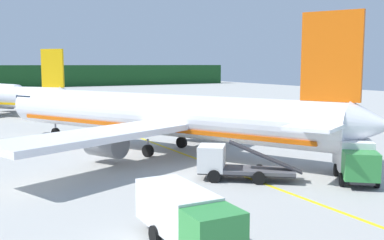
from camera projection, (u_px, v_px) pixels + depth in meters
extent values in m
cylinder|color=white|center=(152.00, 114.00, 42.34)|extent=(20.14, 33.62, 3.80)
cone|color=white|center=(23.00, 104.00, 52.82)|extent=(4.31, 3.81, 3.61)
cone|color=white|center=(373.00, 125.00, 31.59)|extent=(4.35, 4.34, 3.23)
cube|color=#192333|center=(35.00, 97.00, 51.52)|extent=(3.98, 3.63, 0.60)
cube|color=white|center=(97.00, 135.00, 33.76)|extent=(16.64, 10.39, 0.50)
cylinder|color=slate|center=(106.00, 144.00, 37.16)|extent=(3.44, 3.86, 2.20)
cube|color=white|center=(220.00, 113.00, 48.91)|extent=(15.97, 12.88, 0.50)
cylinder|color=slate|center=(192.00, 126.00, 47.76)|extent=(3.44, 3.86, 2.20)
cube|color=#D8590C|center=(331.00, 57.00, 32.70)|extent=(2.37, 4.06, 6.50)
cube|color=white|center=(329.00, 122.00, 33.28)|extent=(10.69, 7.68, 0.24)
cube|color=#D8590C|center=(153.00, 125.00, 42.47)|extent=(18.29, 30.35, 0.36)
cylinder|color=black|center=(56.00, 133.00, 50.17)|extent=(0.82, 1.14, 1.10)
cylinder|color=gray|center=(55.00, 126.00, 50.07)|extent=(0.20, 0.20, 0.50)
cylinder|color=black|center=(148.00, 151.00, 39.73)|extent=(0.82, 1.14, 1.10)
cylinder|color=gray|center=(148.00, 142.00, 39.63)|extent=(0.20, 0.20, 0.50)
cylinder|color=black|center=(182.00, 142.00, 44.04)|extent=(0.82, 1.14, 1.10)
cylinder|color=gray|center=(182.00, 134.00, 43.94)|extent=(0.20, 0.20, 0.50)
cone|color=white|center=(69.00, 96.00, 66.68)|extent=(3.95, 3.94, 2.81)
cube|color=white|center=(23.00, 97.00, 79.46)|extent=(12.56, 13.02, 0.44)
cylinder|color=slate|center=(6.00, 103.00, 77.91)|extent=(3.27, 3.36, 1.91)
cube|color=#F2B20C|center=(52.00, 68.00, 67.10)|extent=(2.74, 3.10, 5.66)
cube|color=white|center=(54.00, 96.00, 67.61)|extent=(8.66, 8.03, 0.21)
cone|color=white|center=(20.00, 91.00, 98.29)|extent=(2.91, 2.41, 2.49)
cube|color=#192333|center=(16.00, 88.00, 99.20)|extent=(2.66, 2.32, 0.41)
cube|color=white|center=(14.00, 89.00, 112.57)|extent=(11.51, 5.92, 0.34)
cylinder|color=slate|center=(9.00, 93.00, 110.45)|extent=(2.19, 2.59, 1.52)
cylinder|color=black|center=(12.00, 99.00, 101.01)|extent=(0.49, 0.80, 0.76)
cylinder|color=gray|center=(11.00, 97.00, 100.94)|extent=(0.14, 0.14, 0.34)
cube|color=#338C3F|center=(361.00, 166.00, 29.61)|extent=(2.84, 2.78, 1.80)
cube|color=#192333|center=(364.00, 163.00, 28.73)|extent=(1.49, 1.22, 0.94)
cube|color=white|center=(353.00, 153.00, 32.64)|extent=(4.51, 4.84, 2.23)
cube|color=#262628|center=(354.00, 173.00, 31.90)|extent=(5.12, 5.83, 0.16)
cylinder|color=black|center=(377.00, 181.00, 29.84)|extent=(0.78, 0.88, 0.90)
cylinder|color=black|center=(342.00, 180.00, 30.22)|extent=(0.78, 0.88, 0.90)
cylinder|color=black|center=(368.00, 171.00, 32.60)|extent=(0.78, 0.88, 0.90)
cylinder|color=black|center=(336.00, 170.00, 32.98)|extent=(0.78, 0.88, 0.90)
cube|color=white|center=(212.00, 158.00, 32.10)|extent=(2.77, 2.84, 1.80)
cube|color=#192333|center=(200.00, 153.00, 32.19)|extent=(1.20, 1.51, 0.94)
cube|color=#4C4C51|center=(259.00, 170.00, 31.66)|extent=(5.23, 4.76, 0.24)
cube|color=#2D2D33|center=(265.00, 157.00, 31.48)|extent=(4.54, 3.82, 2.14)
cube|color=#262628|center=(246.00, 173.00, 31.83)|extent=(6.24, 5.35, 0.16)
cylinder|color=black|center=(214.00, 176.00, 31.10)|extent=(0.88, 0.77, 0.90)
cylinder|color=black|center=(217.00, 169.00, 33.26)|extent=(0.88, 0.77, 0.90)
cylinder|color=black|center=(259.00, 178.00, 30.62)|extent=(0.88, 0.77, 0.90)
cylinder|color=black|center=(259.00, 171.00, 32.77)|extent=(0.88, 0.77, 0.90)
cube|color=#338C3F|center=(213.00, 233.00, 17.85)|extent=(2.24, 1.84, 1.80)
cube|color=#192333|center=(225.00, 231.00, 17.06)|extent=(1.85, 0.12, 0.94)
cube|color=white|center=(177.00, 208.00, 20.76)|extent=(2.30, 4.87, 1.91)
cube|color=#262628|center=(186.00, 236.00, 20.09)|extent=(1.67, 6.66, 0.16)
cylinder|color=black|center=(198.00, 227.00, 21.40)|extent=(0.30, 0.91, 0.90)
cylinder|color=black|center=(155.00, 235.00, 20.39)|extent=(0.30, 0.91, 0.90)
cube|color=yellow|center=(195.00, 158.00, 39.27)|extent=(0.30, 60.00, 0.01)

